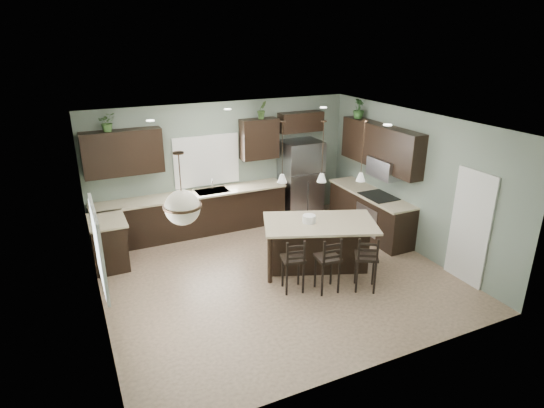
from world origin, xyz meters
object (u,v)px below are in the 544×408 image
Objects in this scene: bar_stool_left at (293,264)px; bar_stool_right at (366,262)px; serving_dish at (309,219)px; kitchen_island at (319,245)px; refrigerator at (301,180)px; bar_stool_center at (327,264)px; plant_back_left at (107,122)px.

bar_stool_right is (1.15, -0.49, 0.02)m from bar_stool_left.
kitchen_island is at bearing -21.53° from serving_dish.
bar_stool_right is at bearing -99.56° from refrigerator.
refrigerator reaches higher than bar_stool_left.
serving_dish reaches higher than bar_stool_right.
serving_dish reaches higher than bar_stool_center.
bar_stool_right is at bearing -64.81° from serving_dish.
plant_back_left is (-2.94, 3.38, 2.07)m from bar_stool_center.
bar_stool_right is 2.83× the size of plant_back_left.
serving_dish is (-0.19, 0.07, 0.53)m from kitchen_island.
serving_dish is at bearing 55.44° from bar_stool_left.
refrigerator is 3.44m from bar_stool_left.
refrigerator is at bearing 91.01° from kitchen_island.
bar_stool_left is (-1.73, -2.95, -0.43)m from refrigerator.
plant_back_left reaches higher than kitchen_island.
plant_back_left is (-3.05, 2.52, 1.59)m from serving_dish.
bar_stool_center is (0.52, -0.26, 0.02)m from bar_stool_left.
bar_stool_center reaches higher than bar_stool_left.
bar_stool_center is 0.67m from bar_stool_right.
bar_stool_right is at bearing -45.42° from plant_back_left.
refrigerator is at bearing 65.05° from serving_dish.
kitchen_island is 8.48× the size of serving_dish.
serving_dish is (-1.09, -2.35, 0.07)m from refrigerator.
serving_dish is 1.01m from bar_stool_left.
plant_back_left is (-3.56, 3.61, 2.07)m from bar_stool_right.
plant_back_left is at bearing 139.77° from bar_stool_left.
bar_stool_right is (0.51, -1.09, -0.48)m from serving_dish.
plant_back_left reaches higher than refrigerator.
refrigerator is 3.44m from bar_stool_center.
plant_back_left is at bearing 140.38° from serving_dish.
bar_stool_left is at bearing -136.66° from serving_dish.
kitchen_island is 5.61× the size of plant_back_left.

